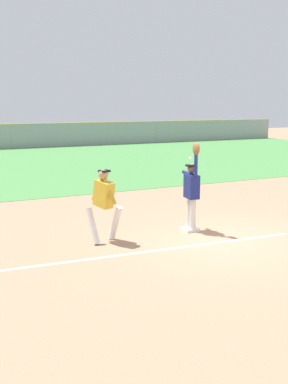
{
  "coord_description": "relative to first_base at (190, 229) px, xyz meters",
  "views": [
    {
      "loc": [
        -6.46,
        -8.82,
        3.2
      ],
      "look_at": [
        -1.39,
        1.33,
        1.05
      ],
      "focal_mm": 43.76,
      "sensor_mm": 36.0,
      "label": 1
    }
  ],
  "objects": [
    {
      "name": "ground_plane",
      "position": [
        0.25,
        -1.0,
        -0.04
      ],
      "size": [
        79.41,
        79.41,
        0.0
      ],
      "primitive_type": "plane",
      "color": "tan"
    },
    {
      "name": "outfield_grass",
      "position": [
        0.25,
        15.13,
        -0.04
      ],
      "size": [
        47.48,
        18.83,
        0.01
      ],
      "primitive_type": "cube",
      "color": "#4C8C47",
      "rests_on": "ground_plane"
    },
    {
      "name": "chalk_foul_line",
      "position": [
        -4.0,
        -0.9,
        -0.04
      ],
      "size": [
        11.98,
        0.94,
        0.01
      ],
      "primitive_type": "cube",
      "rotation": [
        0.0,
        0.0,
        -0.07
      ],
      "color": "white",
      "rests_on": "ground_plane"
    },
    {
      "name": "first_base",
      "position": [
        0.0,
        0.0,
        0.0
      ],
      "size": [
        0.39,
        0.39,
        0.08
      ],
      "primitive_type": "cube",
      "rotation": [
        0.0,
        0.0,
        0.03
      ],
      "color": "white",
      "rests_on": "ground_plane"
    },
    {
      "name": "fielder",
      "position": [
        0.03,
        -0.03,
        1.08
      ],
      "size": [
        0.32,
        0.9,
        2.28
      ],
      "rotation": [
        0.0,
        0.0,
        3.01
      ],
      "color": "silver",
      "rests_on": "ground_plane"
    },
    {
      "name": "runner",
      "position": [
        -2.32,
        0.06,
        0.96
      ],
      "size": [
        0.87,
        0.82,
        1.72
      ],
      "rotation": [
        0.0,
        0.0,
        0.34
      ],
      "color": "white",
      "rests_on": "ground_plane"
    },
    {
      "name": "baseball",
      "position": [
        -0.12,
        -0.15,
        1.85
      ],
      "size": [
        0.07,
        0.07,
        0.07
      ],
      "primitive_type": "sphere",
      "color": "white"
    },
    {
      "name": "outfield_fence",
      "position": [
        0.25,
        24.54,
        0.85
      ],
      "size": [
        47.56,
        0.08,
        1.79
      ],
      "color": "#93999E",
      "rests_on": "ground_plane"
    },
    {
      "name": "parked_car_black",
      "position": [
        4.05,
        28.42,
        0.63
      ],
      "size": [
        4.52,
        2.35,
        1.25
      ],
      "rotation": [
        0.0,
        0.0,
        -0.07
      ],
      "color": "black",
      "rests_on": "ground_plane"
    },
    {
      "name": "parked_car_tan",
      "position": [
        10.16,
        28.59,
        0.63
      ],
      "size": [
        4.47,
        2.26,
        1.25
      ],
      "rotation": [
        0.0,
        0.0,
        0.04
      ],
      "color": "tan",
      "rests_on": "ground_plane"
    }
  ]
}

